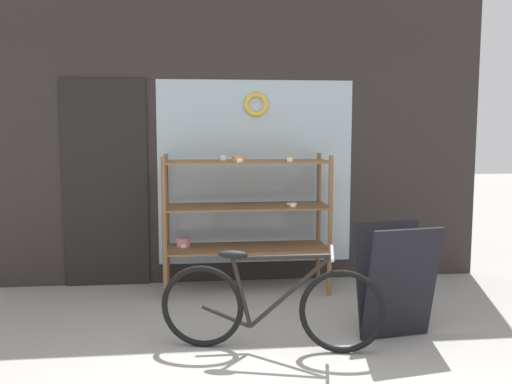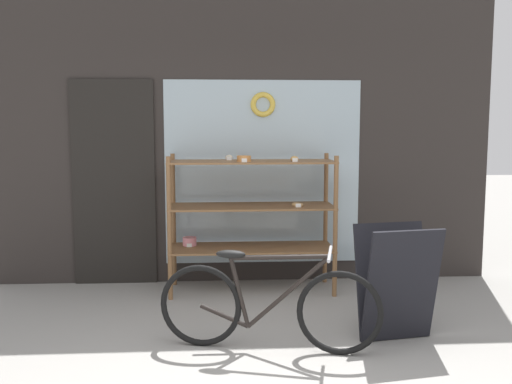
# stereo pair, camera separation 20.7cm
# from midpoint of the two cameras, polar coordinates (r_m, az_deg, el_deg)

# --- Properties ---
(storefront_facade) EXTENTS (5.21, 0.13, 3.28)m
(storefront_facade) POSITION_cam_midpoint_polar(r_m,az_deg,el_deg) (5.94, -3.37, 6.31)
(storefront_facade) COLOR #2D2826
(storefront_facade) RESTS_ON ground_plane
(display_case) EXTENTS (1.61, 0.55, 1.36)m
(display_case) POSITION_cam_midpoint_polar(r_m,az_deg,el_deg) (5.60, -2.20, -1.66)
(display_case) COLOR brown
(display_case) RESTS_ON ground_plane
(bicycle) EXTENTS (1.61, 0.53, 0.75)m
(bicycle) POSITION_cam_midpoint_polar(r_m,az_deg,el_deg) (4.23, -0.01, -11.28)
(bicycle) COLOR black
(bicycle) RESTS_ON ground_plane
(sandwich_board) EXTENTS (0.63, 0.47, 0.88)m
(sandwich_board) POSITION_cam_midpoint_polar(r_m,az_deg,el_deg) (4.55, 12.54, -8.70)
(sandwich_board) COLOR black
(sandwich_board) RESTS_ON ground_plane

